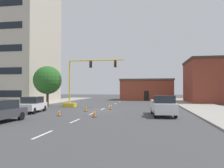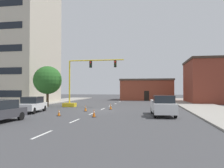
{
  "view_description": "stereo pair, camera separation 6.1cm",
  "coord_description": "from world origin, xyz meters",
  "px_view_note": "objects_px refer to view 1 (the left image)",
  "views": [
    {
      "loc": [
        5.95,
        -25.71,
        2.58
      ],
      "look_at": [
        0.45,
        6.9,
        3.36
      ],
      "focal_mm": 35.27,
      "sensor_mm": 36.0,
      "label": 1
    },
    {
      "loc": [
        6.01,
        -25.7,
        2.58
      ],
      "look_at": [
        0.45,
        6.9,
        3.36
      ],
      "focal_mm": 35.27,
      "sensor_mm": 36.0,
      "label": 2
    }
  ],
  "objects_px": {
    "traffic_signal_gantry": "(77,92)",
    "traffic_cone_roadside_a": "(86,108)",
    "tree_left_near": "(48,80)",
    "sedan_white_near_left": "(32,104)",
    "traffic_cone_roadside_d": "(59,113)",
    "traffic_cone_roadside_b": "(111,107)",
    "traffic_cone_roadside_c": "(94,113)",
    "pickup_truck_white": "(163,106)",
    "sedan_dark_gray_mid_left": "(0,111)"
  },
  "relations": [
    {
      "from": "traffic_signal_gantry",
      "to": "traffic_cone_roadside_a",
      "type": "distance_m",
      "value": 6.99
    },
    {
      "from": "tree_left_near",
      "to": "sedan_white_near_left",
      "type": "relative_size",
      "value": 1.29
    },
    {
      "from": "sedan_white_near_left",
      "to": "traffic_cone_roadside_d",
      "type": "bearing_deg",
      "value": -31.04
    },
    {
      "from": "traffic_cone_roadside_b",
      "to": "traffic_cone_roadside_c",
      "type": "height_order",
      "value": "traffic_cone_roadside_b"
    },
    {
      "from": "pickup_truck_white",
      "to": "traffic_cone_roadside_b",
      "type": "height_order",
      "value": "pickup_truck_white"
    },
    {
      "from": "sedan_white_near_left",
      "to": "traffic_cone_roadside_c",
      "type": "distance_m",
      "value": 8.3
    },
    {
      "from": "tree_left_near",
      "to": "pickup_truck_white",
      "type": "xyz_separation_m",
      "value": [
        16.26,
        -8.75,
        -2.95
      ]
    },
    {
      "from": "pickup_truck_white",
      "to": "sedan_dark_gray_mid_left",
      "type": "bearing_deg",
      "value": -152.68
    },
    {
      "from": "traffic_cone_roadside_c",
      "to": "traffic_cone_roadside_d",
      "type": "height_order",
      "value": "traffic_cone_roadside_c"
    },
    {
      "from": "tree_left_near",
      "to": "traffic_cone_roadside_c",
      "type": "bearing_deg",
      "value": -47.86
    },
    {
      "from": "pickup_truck_white",
      "to": "sedan_dark_gray_mid_left",
      "type": "distance_m",
      "value": 14.35
    },
    {
      "from": "traffic_cone_roadside_b",
      "to": "traffic_cone_roadside_d",
      "type": "xyz_separation_m",
      "value": [
        -3.73,
        -7.51,
        -0.06
      ]
    },
    {
      "from": "sedan_dark_gray_mid_left",
      "to": "traffic_cone_roadside_a",
      "type": "relative_size",
      "value": 6.46
    },
    {
      "from": "sedan_white_near_left",
      "to": "sedan_dark_gray_mid_left",
      "type": "bearing_deg",
      "value": -79.48
    },
    {
      "from": "sedan_white_near_left",
      "to": "traffic_cone_roadside_a",
      "type": "relative_size",
      "value": 6.55
    },
    {
      "from": "pickup_truck_white",
      "to": "traffic_cone_roadside_b",
      "type": "distance_m",
      "value": 8.3
    },
    {
      "from": "pickup_truck_white",
      "to": "tree_left_near",
      "type": "bearing_deg",
      "value": 151.71
    },
    {
      "from": "traffic_signal_gantry",
      "to": "sedan_white_near_left",
      "type": "distance_m",
      "value": 8.66
    },
    {
      "from": "traffic_cone_roadside_b",
      "to": "sedan_dark_gray_mid_left",
      "type": "bearing_deg",
      "value": -118.6
    },
    {
      "from": "tree_left_near",
      "to": "sedan_dark_gray_mid_left",
      "type": "bearing_deg",
      "value": -77.11
    },
    {
      "from": "tree_left_near",
      "to": "pickup_truck_white",
      "type": "distance_m",
      "value": 18.7
    },
    {
      "from": "sedan_white_near_left",
      "to": "traffic_cone_roadside_a",
      "type": "distance_m",
      "value": 5.93
    },
    {
      "from": "traffic_cone_roadside_c",
      "to": "pickup_truck_white",
      "type": "bearing_deg",
      "value": 19.59
    },
    {
      "from": "traffic_cone_roadside_b",
      "to": "traffic_cone_roadside_d",
      "type": "relative_size",
      "value": 1.21
    },
    {
      "from": "sedan_white_near_left",
      "to": "sedan_dark_gray_mid_left",
      "type": "xyz_separation_m",
      "value": [
        1.33,
        -7.19,
        0.0
      ]
    },
    {
      "from": "traffic_cone_roadside_c",
      "to": "tree_left_near",
      "type": "bearing_deg",
      "value": 132.14
    },
    {
      "from": "tree_left_near",
      "to": "traffic_cone_roadside_b",
      "type": "relative_size",
      "value": 7.93
    },
    {
      "from": "traffic_cone_roadside_b",
      "to": "traffic_cone_roadside_a",
      "type": "bearing_deg",
      "value": -132.43
    },
    {
      "from": "sedan_dark_gray_mid_left",
      "to": "traffic_cone_roadside_b",
      "type": "bearing_deg",
      "value": 61.4
    },
    {
      "from": "traffic_signal_gantry",
      "to": "tree_left_near",
      "type": "height_order",
      "value": "traffic_signal_gantry"
    },
    {
      "from": "pickup_truck_white",
      "to": "sedan_white_near_left",
      "type": "distance_m",
      "value": 14.1
    },
    {
      "from": "traffic_signal_gantry",
      "to": "pickup_truck_white",
      "type": "relative_size",
      "value": 1.62
    },
    {
      "from": "sedan_dark_gray_mid_left",
      "to": "traffic_cone_roadside_d",
      "type": "height_order",
      "value": "sedan_dark_gray_mid_left"
    },
    {
      "from": "traffic_cone_roadside_a",
      "to": "traffic_cone_roadside_d",
      "type": "bearing_deg",
      "value": -104.42
    },
    {
      "from": "pickup_truck_white",
      "to": "traffic_signal_gantry",
      "type": "bearing_deg",
      "value": 143.03
    },
    {
      "from": "sedan_dark_gray_mid_left",
      "to": "traffic_signal_gantry",
      "type": "bearing_deg",
      "value": 86.15
    },
    {
      "from": "tree_left_near",
      "to": "sedan_dark_gray_mid_left",
      "type": "distance_m",
      "value": 16.03
    },
    {
      "from": "traffic_cone_roadside_a",
      "to": "traffic_cone_roadside_c",
      "type": "distance_m",
      "value": 5.58
    },
    {
      "from": "tree_left_near",
      "to": "traffic_cone_roadside_d",
      "type": "relative_size",
      "value": 9.57
    },
    {
      "from": "traffic_signal_gantry",
      "to": "sedan_white_near_left",
      "type": "bearing_deg",
      "value": -106.1
    },
    {
      "from": "traffic_cone_roadside_a",
      "to": "traffic_signal_gantry",
      "type": "bearing_deg",
      "value": 117.35
    },
    {
      "from": "tree_left_near",
      "to": "sedan_white_near_left",
      "type": "bearing_deg",
      "value": -75.06
    },
    {
      "from": "tree_left_near",
      "to": "sedan_dark_gray_mid_left",
      "type": "xyz_separation_m",
      "value": [
        3.51,
        -15.34,
        -3.04
      ]
    },
    {
      "from": "traffic_signal_gantry",
      "to": "sedan_dark_gray_mid_left",
      "type": "bearing_deg",
      "value": -93.85
    },
    {
      "from": "traffic_signal_gantry",
      "to": "sedan_dark_gray_mid_left",
      "type": "height_order",
      "value": "traffic_signal_gantry"
    },
    {
      "from": "sedan_white_near_left",
      "to": "traffic_cone_roadside_a",
      "type": "xyz_separation_m",
      "value": [
        5.46,
        2.23,
        -0.54
      ]
    },
    {
      "from": "sedan_dark_gray_mid_left",
      "to": "traffic_cone_roadside_c",
      "type": "bearing_deg",
      "value": 33.98
    },
    {
      "from": "sedan_white_near_left",
      "to": "tree_left_near",
      "type": "bearing_deg",
      "value": 104.94
    },
    {
      "from": "traffic_signal_gantry",
      "to": "traffic_cone_roadside_b",
      "type": "distance_m",
      "value": 6.73
    },
    {
      "from": "traffic_cone_roadside_d",
      "to": "traffic_cone_roadside_c",
      "type": "bearing_deg",
      "value": -4.8
    }
  ]
}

